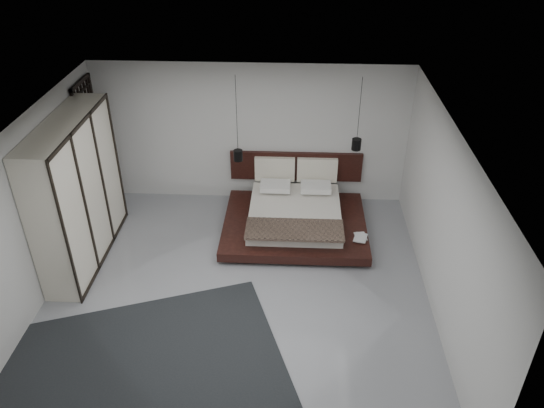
# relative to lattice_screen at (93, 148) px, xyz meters

# --- Properties ---
(floor) EXTENTS (6.00, 6.00, 0.00)m
(floor) POSITION_rel_lattice_screen_xyz_m (2.95, -2.45, -1.30)
(floor) COLOR gray
(floor) RESTS_ON ground
(ceiling) EXTENTS (6.00, 6.00, 0.00)m
(ceiling) POSITION_rel_lattice_screen_xyz_m (2.95, -2.45, 1.50)
(ceiling) COLOR white
(ceiling) RESTS_ON wall_back
(wall_back) EXTENTS (6.00, 0.00, 6.00)m
(wall_back) POSITION_rel_lattice_screen_xyz_m (2.95, 0.55, 0.10)
(wall_back) COLOR silver
(wall_back) RESTS_ON floor
(wall_front) EXTENTS (6.00, 0.00, 6.00)m
(wall_front) POSITION_rel_lattice_screen_xyz_m (2.95, -5.45, 0.10)
(wall_front) COLOR silver
(wall_front) RESTS_ON floor
(wall_left) EXTENTS (0.00, 6.00, 6.00)m
(wall_left) POSITION_rel_lattice_screen_xyz_m (-0.05, -2.45, 0.10)
(wall_left) COLOR silver
(wall_left) RESTS_ON floor
(wall_right) EXTENTS (0.00, 6.00, 6.00)m
(wall_right) POSITION_rel_lattice_screen_xyz_m (5.95, -2.45, 0.10)
(wall_right) COLOR silver
(wall_right) RESTS_ON floor
(lattice_screen) EXTENTS (0.05, 0.90, 2.60)m
(lattice_screen) POSITION_rel_lattice_screen_xyz_m (0.00, 0.00, 0.00)
(lattice_screen) COLOR black
(lattice_screen) RESTS_ON floor
(bed) EXTENTS (2.60, 2.32, 1.05)m
(bed) POSITION_rel_lattice_screen_xyz_m (3.82, -0.53, -1.02)
(bed) COLOR black
(bed) RESTS_ON floor
(book_lower) EXTENTS (0.23, 0.29, 0.02)m
(book_lower) POSITION_rel_lattice_screen_xyz_m (4.89, -1.16, -1.05)
(book_lower) COLOR #99724C
(book_lower) RESTS_ON bed
(book_upper) EXTENTS (0.28, 0.34, 0.02)m
(book_upper) POSITION_rel_lattice_screen_xyz_m (4.87, -1.19, -1.02)
(book_upper) COLOR #99724C
(book_upper) RESTS_ON book_lower
(pendant_left) EXTENTS (0.17, 0.17, 1.62)m
(pendant_left) POSITION_rel_lattice_screen_xyz_m (2.76, -0.14, -0.00)
(pendant_left) COLOR black
(pendant_left) RESTS_ON ceiling
(pendant_right) EXTENTS (0.17, 0.17, 1.34)m
(pendant_right) POSITION_rel_lattice_screen_xyz_m (4.89, -0.14, 0.26)
(pendant_right) COLOR black
(pendant_right) RESTS_ON ceiling
(wardrobe) EXTENTS (0.60, 2.54, 2.49)m
(wardrobe) POSITION_rel_lattice_screen_xyz_m (0.25, -1.54, -0.06)
(wardrobe) COLOR beige
(wardrobe) RESTS_ON floor
(rug) EXTENTS (4.65, 3.97, 0.02)m
(rug) POSITION_rel_lattice_screen_xyz_m (1.75, -4.15, -1.29)
(rug) COLOR black
(rug) RESTS_ON floor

